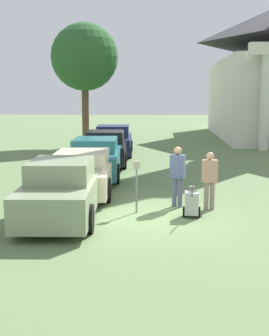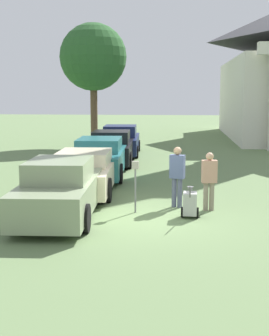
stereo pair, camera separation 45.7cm
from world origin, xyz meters
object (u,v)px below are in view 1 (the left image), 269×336
at_px(parking_meter, 137,177).
at_px(person_worker, 178,173).
at_px(person_supervisor, 210,177).
at_px(equipment_cart, 192,203).
at_px(parked_car_sage, 63,190).
at_px(parked_car_black, 106,149).
at_px(parked_car_cream, 83,172).
at_px(parked_car_teal, 96,158).
at_px(parked_car_navy, 113,141).

bearing_deg(parking_meter, person_worker, 32.46).
relative_size(person_supervisor, equipment_cart, 1.67).
bearing_deg(parked_car_sage, parked_car_black, 87.09).
bearing_deg(person_worker, equipment_cart, 123.87).
bearing_deg(parked_car_cream, person_supervisor, -32.03).
height_order(parked_car_teal, equipment_cart, parked_car_teal).
distance_m(parked_car_navy, person_worker, 12.07).
relative_size(parked_car_sage, equipment_cart, 4.98).
bearing_deg(equipment_cart, parked_car_teal, 121.73).
bearing_deg(parking_meter, parked_car_navy, 98.94).
height_order(parked_car_navy, equipment_cart, parked_car_navy).
xyz_separation_m(parked_car_teal, parking_meter, (1.95, -5.72, 0.28)).
bearing_deg(equipment_cart, parking_meter, 167.54).
bearing_deg(person_worker, parked_car_navy, -58.61).
xyz_separation_m(parked_car_teal, person_worker, (3.10, -4.99, 0.29)).
relative_size(parked_car_cream, parked_car_navy, 1.07).
relative_size(parking_meter, equipment_cart, 1.45).
height_order(parked_car_teal, person_worker, person_worker).
relative_size(parked_car_teal, parked_car_black, 1.12).
height_order(parking_meter, person_supervisor, person_supervisor).
distance_m(parking_meter, equipment_cart, 1.67).
bearing_deg(parked_car_black, parked_car_teal, -92.91).
relative_size(parked_car_sage, parking_meter, 3.43).
xyz_separation_m(parked_car_teal, parked_car_navy, (0.00, 6.68, -0.01)).
distance_m(parked_car_cream, person_worker, 3.67).
bearing_deg(parked_car_navy, parked_car_black, -92.91).
relative_size(parked_car_navy, person_supervisor, 2.90).
distance_m(parked_car_cream, parked_car_black, 6.34).
relative_size(parked_car_black, parked_car_navy, 1.00).
bearing_deg(equipment_cart, parked_car_sage, -174.59).
xyz_separation_m(parked_car_navy, parking_meter, (1.95, -12.40, 0.28)).
relative_size(parked_car_cream, parking_meter, 3.56).
distance_m(parked_car_sage, parked_car_black, 9.58).
bearing_deg(parked_car_black, parked_car_navy, 87.09).
relative_size(parked_car_teal, parking_meter, 3.72).
xyz_separation_m(parked_car_navy, person_worker, (3.10, -11.67, 0.29)).
xyz_separation_m(parked_car_navy, equipment_cart, (3.45, -12.79, -0.33)).
distance_m(parked_car_teal, person_supervisor, 6.64).
height_order(parked_car_cream, parking_meter, parking_meter).
xyz_separation_m(parked_car_sage, parked_car_teal, (0.00, 6.31, -0.00)).
relative_size(parked_car_sage, parked_car_navy, 1.03).
distance_m(parked_car_teal, person_worker, 5.88).
height_order(parked_car_sage, parked_car_navy, parked_car_navy).
bearing_deg(person_worker, parked_car_sage, 39.51).
height_order(parked_car_sage, equipment_cart, parked_car_sage).
xyz_separation_m(parked_car_teal, equipment_cart, (3.45, -6.12, -0.34)).
bearing_deg(parked_car_navy, person_supervisor, -74.43).
bearing_deg(parked_car_navy, parked_car_cream, -92.91).
bearing_deg(parking_meter, equipment_cart, -14.74).
bearing_deg(parking_meter, parked_car_teal, 108.82).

